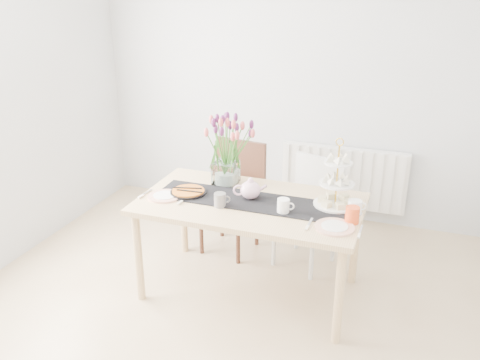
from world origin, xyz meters
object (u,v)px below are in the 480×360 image
(teapot, at_px, (250,190))
(cream_jug, at_px, (355,207))
(dining_table, at_px, (250,211))
(mug_grey, at_px, (220,200))
(tulip_vase, at_px, (226,140))
(mug_white, at_px, (283,206))
(chair_brown, at_px, (234,187))
(mug_orange, at_px, (352,215))
(radiator, at_px, (343,177))
(plate_left, at_px, (165,196))
(tart_tin, at_px, (188,192))
(plate_right, at_px, (335,227))
(cake_stand, at_px, (336,189))
(chair_white, at_px, (311,203))

(teapot, bearing_deg, cream_jug, -22.40)
(dining_table, distance_m, teapot, 0.15)
(mug_grey, bearing_deg, tulip_vase, 73.92)
(tulip_vase, bearing_deg, mug_white, -33.03)
(chair_brown, bearing_deg, mug_orange, -25.82)
(mug_white, bearing_deg, radiator, 71.62)
(radiator, relative_size, plate_left, 4.84)
(tart_tin, bearing_deg, plate_right, -9.36)
(cake_stand, xyz_separation_m, plate_right, (0.06, -0.34, -0.12))
(tulip_vase, relative_size, tart_tin, 2.42)
(chair_brown, height_order, tulip_vase, tulip_vase)
(mug_grey, bearing_deg, mug_orange, -27.96)
(tulip_vase, xyz_separation_m, plate_left, (-0.33, -0.39, -0.35))
(teapot, relative_size, cream_jug, 2.49)
(cream_jug, xyz_separation_m, mug_grey, (-0.91, -0.20, 0.00))
(teapot, height_order, mug_orange, teapot)
(dining_table, height_order, cream_jug, cream_jug)
(tulip_vase, bearing_deg, teapot, -39.14)
(radiator, xyz_separation_m, chair_white, (-0.13, -0.86, 0.07))
(plate_right, bearing_deg, mug_white, 163.51)
(chair_brown, height_order, mug_grey, chair_brown)
(dining_table, distance_m, mug_orange, 0.76)
(radiator, bearing_deg, chair_brown, -134.50)
(mug_grey, xyz_separation_m, plate_right, (0.82, -0.06, -0.04))
(mug_grey, distance_m, plate_right, 0.82)
(dining_table, bearing_deg, chair_brown, 119.28)
(cream_jug, relative_size, tart_tin, 0.35)
(plate_left, bearing_deg, plate_right, -3.58)
(tulip_vase, bearing_deg, cake_stand, -8.78)
(plate_left, bearing_deg, chair_white, 38.41)
(dining_table, relative_size, plate_right, 6.21)
(radiator, bearing_deg, chair_white, -98.92)
(chair_brown, xyz_separation_m, plate_left, (-0.26, -0.78, 0.20))
(tulip_vase, bearing_deg, cream_jug, -11.68)
(radiator, distance_m, mug_orange, 1.63)
(chair_white, relative_size, teapot, 3.76)
(cake_stand, height_order, plate_right, cake_stand)
(teapot, relative_size, plate_left, 0.96)
(chair_white, height_order, plate_left, chair_white)
(radiator, relative_size, dining_table, 0.75)
(dining_table, xyz_separation_m, cream_jug, (0.73, 0.05, 0.12))
(mug_orange, bearing_deg, tart_tin, 109.68)
(dining_table, relative_size, chair_white, 1.79)
(cake_stand, bearing_deg, chair_white, 118.34)
(cream_jug, distance_m, plate_left, 1.37)
(teapot, xyz_separation_m, mug_grey, (-0.16, -0.19, -0.02))
(mug_grey, xyz_separation_m, plate_left, (-0.45, 0.02, -0.04))
(tulip_vase, xyz_separation_m, mug_orange, (1.02, -0.36, -0.30))
(cake_stand, bearing_deg, mug_grey, -160.00)
(chair_brown, height_order, plate_right, chair_brown)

